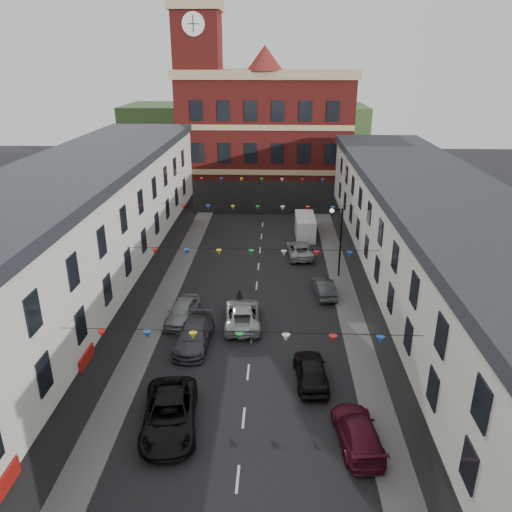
# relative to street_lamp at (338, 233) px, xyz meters

# --- Properties ---
(ground) EXTENTS (160.00, 160.00, 0.00)m
(ground) POSITION_rel_street_lamp_xyz_m (-6.55, -14.00, -3.90)
(ground) COLOR black
(ground) RESTS_ON ground
(pavement_left) EXTENTS (1.80, 64.00, 0.15)m
(pavement_left) POSITION_rel_street_lamp_xyz_m (-13.45, -12.00, -3.83)
(pavement_left) COLOR #605E5B
(pavement_left) RESTS_ON ground
(pavement_right) EXTENTS (1.80, 64.00, 0.15)m
(pavement_right) POSITION_rel_street_lamp_xyz_m (0.35, -12.00, -3.83)
(pavement_right) COLOR #605E5B
(pavement_right) RESTS_ON ground
(terrace_left) EXTENTS (8.40, 56.00, 10.70)m
(terrace_left) POSITION_rel_street_lamp_xyz_m (-18.33, -13.00, 1.44)
(terrace_left) COLOR silver
(terrace_left) RESTS_ON ground
(terrace_right) EXTENTS (8.40, 56.00, 9.70)m
(terrace_right) POSITION_rel_street_lamp_xyz_m (5.23, -13.00, 0.95)
(terrace_right) COLOR silver
(terrace_right) RESTS_ON ground
(civic_building) EXTENTS (20.60, 13.30, 18.50)m
(civic_building) POSITION_rel_street_lamp_xyz_m (-6.55, 23.95, 4.23)
(civic_building) COLOR maroon
(civic_building) RESTS_ON ground
(clock_tower) EXTENTS (5.60, 5.60, 30.00)m
(clock_tower) POSITION_rel_street_lamp_xyz_m (-14.05, 21.00, 11.03)
(clock_tower) COLOR maroon
(clock_tower) RESTS_ON ground
(distant_hill) EXTENTS (40.00, 14.00, 10.00)m
(distant_hill) POSITION_rel_street_lamp_xyz_m (-10.55, 48.00, 1.10)
(distant_hill) COLOR #324D24
(distant_hill) RESTS_ON ground
(street_lamp) EXTENTS (1.10, 0.36, 6.00)m
(street_lamp) POSITION_rel_street_lamp_xyz_m (0.00, 0.00, 0.00)
(street_lamp) COLOR black
(street_lamp) RESTS_ON ground
(car_left_c) EXTENTS (3.30, 5.93, 1.57)m
(car_left_c) POSITION_rel_street_lamp_xyz_m (-10.15, -18.82, -3.12)
(car_left_c) COLOR black
(car_left_c) RESTS_ON ground
(car_left_d) EXTENTS (2.31, 5.12, 1.45)m
(car_left_d) POSITION_rel_street_lamp_xyz_m (-10.15, -11.18, -3.18)
(car_left_d) COLOR #42434A
(car_left_d) RESTS_ON ground
(car_left_e) EXTENTS (2.20, 4.49, 1.47)m
(car_left_e) POSITION_rel_street_lamp_xyz_m (-11.47, -7.98, -3.17)
(car_left_e) COLOR gray
(car_left_e) RESTS_ON ground
(car_right_c) EXTENTS (2.32, 4.78, 1.34)m
(car_right_c) POSITION_rel_street_lamp_xyz_m (-1.05, -19.58, -3.23)
(car_right_c) COLOR #5A1224
(car_right_c) RESTS_ON ground
(car_right_d) EXTENTS (2.01, 4.42, 1.47)m
(car_right_d) POSITION_rel_street_lamp_xyz_m (-2.95, -14.77, -3.17)
(car_right_d) COLOR black
(car_right_d) RESTS_ON ground
(car_right_e) EXTENTS (1.81, 4.03, 1.28)m
(car_right_e) POSITION_rel_street_lamp_xyz_m (-1.29, -3.50, -3.26)
(car_right_e) COLOR #414548
(car_right_e) RESTS_ON ground
(car_right_f) EXTENTS (2.70, 5.03, 1.34)m
(car_right_f) POSITION_rel_street_lamp_xyz_m (-2.84, 4.61, -3.23)
(car_right_f) COLOR #A8ABAD
(car_right_f) RESTS_ON ground
(moving_car) EXTENTS (2.79, 5.40, 1.46)m
(moving_car) POSITION_rel_street_lamp_xyz_m (-7.28, -8.30, -3.18)
(moving_car) COLOR #AAADB1
(moving_car) RESTS_ON ground
(white_van) EXTENTS (1.97, 4.96, 2.18)m
(white_van) POSITION_rel_street_lamp_xyz_m (-2.08, 10.27, -2.81)
(white_van) COLOR white
(white_van) RESTS_ON ground
(pedestrian) EXTENTS (0.60, 0.44, 1.52)m
(pedestrian) POSITION_rel_street_lamp_xyz_m (-7.62, -6.17, -3.14)
(pedestrian) COLOR black
(pedestrian) RESTS_ON ground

